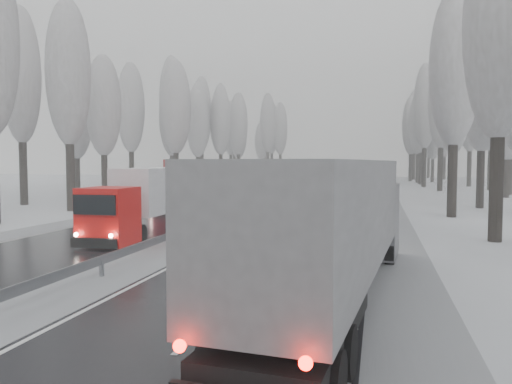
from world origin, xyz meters
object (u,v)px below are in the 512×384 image
at_px(truck_blue_box, 321,188).
at_px(truck_red_red, 206,179).
at_px(truck_red_white, 164,193).
at_px(truck_cream_box, 357,180).
at_px(box_truck_distant, 360,176).
at_px(truck_grey_tarp, 338,220).

bearing_deg(truck_blue_box, truck_red_red, 145.37).
distance_m(truck_red_white, truck_red_red, 16.58).
height_order(truck_cream_box, truck_red_red, truck_red_red).
distance_m(box_truck_distant, truck_red_red, 54.69).
xyz_separation_m(truck_red_white, truck_red_red, (-3.08, 16.29, 0.32)).
bearing_deg(truck_grey_tarp, box_truck_distant, 97.06).
height_order(truck_blue_box, truck_red_white, truck_blue_box).
distance_m(truck_grey_tarp, truck_blue_box, 20.80).
xyz_separation_m(truck_grey_tarp, truck_red_white, (-11.35, 13.43, -0.22)).
xyz_separation_m(truck_cream_box, box_truck_distant, (-1.25, 45.08, -0.77)).
distance_m(truck_grey_tarp, truck_cream_box, 37.97).
bearing_deg(truck_red_red, truck_blue_box, -31.80).
relative_size(truck_cream_box, box_truck_distant, 1.97).
relative_size(truck_grey_tarp, truck_red_white, 1.11).
xyz_separation_m(box_truck_distant, truck_red_red, (-12.15, -53.32, 1.08)).
height_order(truck_grey_tarp, truck_blue_box, truck_grey_tarp).
distance_m(truck_grey_tarp, truck_red_red, 33.03).
relative_size(box_truck_distant, truck_red_white, 0.51).
height_order(truck_grey_tarp, box_truck_distant, truck_grey_tarp).
bearing_deg(truck_grey_tarp, truck_red_white, 135.68).
bearing_deg(box_truck_distant, truck_cream_box, -87.08).
distance_m(truck_blue_box, truck_cream_box, 17.43).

